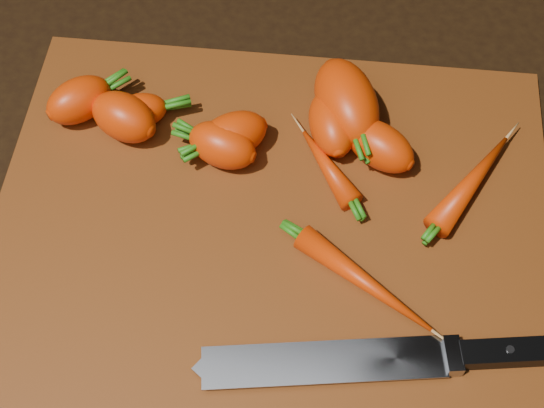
# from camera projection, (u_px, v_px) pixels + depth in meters

# --- Properties ---
(ground) EXTENTS (2.00, 2.00, 0.01)m
(ground) POSITION_uv_depth(u_px,v_px,m) (271.00, 233.00, 0.69)
(ground) COLOR black
(cutting_board) EXTENTS (0.50, 0.40, 0.01)m
(cutting_board) POSITION_uv_depth(u_px,v_px,m) (271.00, 227.00, 0.68)
(cutting_board) COLOR #5B290A
(cutting_board) RESTS_ON ground
(carrot_0) EXTENTS (0.08, 0.07, 0.04)m
(carrot_0) POSITION_uv_depth(u_px,v_px,m) (79.00, 100.00, 0.72)
(carrot_0) COLOR #EE3600
(carrot_0) RESTS_ON cutting_board
(carrot_1) EXTENTS (0.08, 0.07, 0.04)m
(carrot_1) POSITION_uv_depth(u_px,v_px,m) (124.00, 117.00, 0.71)
(carrot_1) COLOR #EE3600
(carrot_1) RESTS_ON cutting_board
(carrot_2) EXTENTS (0.09, 0.11, 0.06)m
(carrot_2) POSITION_uv_depth(u_px,v_px,m) (346.00, 102.00, 0.71)
(carrot_2) COLOR #EE3600
(carrot_2) RESTS_ON cutting_board
(carrot_3) EXTENTS (0.06, 0.08, 0.04)m
(carrot_3) POSITION_uv_depth(u_px,v_px,m) (332.00, 123.00, 0.71)
(carrot_3) COLOR #EE3600
(carrot_3) RESTS_ON cutting_board
(carrot_4) EXTENTS (0.08, 0.07, 0.04)m
(carrot_4) POSITION_uv_depth(u_px,v_px,m) (232.00, 135.00, 0.70)
(carrot_4) COLOR #EE3600
(carrot_4) RESTS_ON cutting_board
(carrot_5) EXTENTS (0.06, 0.05, 0.03)m
(carrot_5) POSITION_uv_depth(u_px,v_px,m) (141.00, 110.00, 0.72)
(carrot_5) COLOR #EE3600
(carrot_5) RESTS_ON cutting_board
(carrot_6) EXTENTS (0.08, 0.07, 0.04)m
(carrot_6) POSITION_uv_depth(u_px,v_px,m) (380.00, 146.00, 0.69)
(carrot_6) COLOR #EE3600
(carrot_6) RESTS_ON cutting_board
(carrot_7) EXTENTS (0.09, 0.12, 0.03)m
(carrot_7) POSITION_uv_depth(u_px,v_px,m) (472.00, 182.00, 0.68)
(carrot_7) COLOR #EE3600
(carrot_7) RESTS_ON cutting_board
(carrot_8) EXTENTS (0.12, 0.09, 0.02)m
(carrot_8) POSITION_uv_depth(u_px,v_px,m) (365.00, 282.00, 0.63)
(carrot_8) COLOR #EE3600
(carrot_8) RESTS_ON cutting_board
(carrot_9) EXTENTS (0.07, 0.09, 0.02)m
(carrot_9) POSITION_uv_depth(u_px,v_px,m) (327.00, 166.00, 0.69)
(carrot_9) COLOR #EE3600
(carrot_9) RESTS_ON cutting_board
(carrot_10) EXTENTS (0.08, 0.06, 0.04)m
(carrot_10) POSITION_uv_depth(u_px,v_px,m) (222.00, 145.00, 0.69)
(carrot_10) COLOR #EE3600
(carrot_10) RESTS_ON cutting_board
(knife) EXTENTS (0.32, 0.08, 0.02)m
(knife) POSITION_uv_depth(u_px,v_px,m) (348.00, 361.00, 0.60)
(knife) COLOR gray
(knife) RESTS_ON cutting_board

